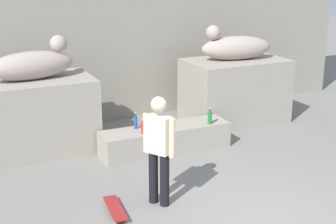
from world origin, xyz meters
The scene contains 11 objects.
pedestal_left centered at (-2.21, 4.22, 0.70)m, with size 2.19×1.36×1.40m, color gray.
pedestal_right centered at (2.21, 4.22, 0.70)m, with size 2.19×1.36×1.40m, color gray.
statue_reclining_left centered at (-2.17, 4.22, 1.69)m, with size 1.66×0.77×0.78m.
statue_reclining_right centered at (2.17, 4.23, 1.69)m, with size 1.67×0.81×0.78m.
ledge_block centered at (0.00, 3.15, 0.24)m, with size 2.52×0.63×0.49m, color gray.
skater centered at (-1.00, 1.23, 0.92)m, with size 0.36×0.47×1.67m.
skateboard centered at (-1.69, 1.25, 0.06)m, with size 0.29×0.82×0.08m.
bottle_blue centered at (-0.54, 3.30, 0.62)m, with size 0.06×0.06×0.31m.
bottle_green centered at (0.85, 2.96, 0.62)m, with size 0.08×0.08×0.32m.
bottle_red centered at (-0.53, 2.98, 0.61)m, with size 0.08×0.08×0.29m.
bottle_orange centered at (-0.39, 2.92, 0.59)m, with size 0.06×0.06×0.27m.
Camera 1 is at (-3.84, -5.10, 3.56)m, focal length 54.39 mm.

